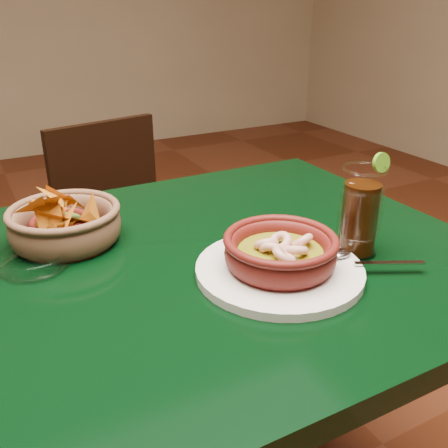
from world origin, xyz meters
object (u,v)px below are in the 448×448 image
dining_table (148,318)px  chip_basket (65,224)px  dining_chair (128,243)px  cola_drink (360,212)px  shrimp_plate (280,256)px

dining_table → chip_basket: chip_basket is taller
dining_chair → cola_drink: size_ratio=4.62×
dining_table → dining_chair: 0.75m
shrimp_plate → cola_drink: size_ratio=1.97×
shrimp_plate → dining_table: bearing=147.4°
chip_basket → cola_drink: bearing=-32.7°
shrimp_plate → chip_basket: 0.40m
chip_basket → cola_drink: size_ratio=1.32×
dining_table → chip_basket: size_ratio=5.13×
chip_basket → dining_table: bearing=-61.0°
dining_chair → shrimp_plate: (0.01, -0.82, 0.33)m
dining_chair → cola_drink: bearing=-78.0°
dining_table → shrimp_plate: 0.26m
chip_basket → dining_chair: bearing=63.5°
dining_chair → chip_basket: bearing=-116.5°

